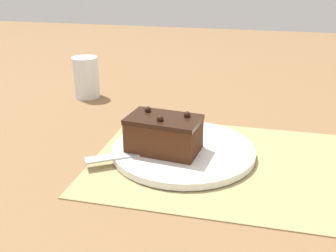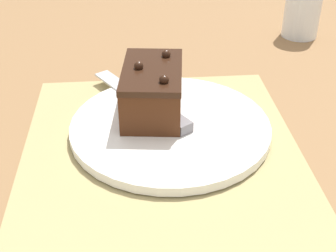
{
  "view_description": "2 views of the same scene",
  "coord_description": "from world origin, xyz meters",
  "px_view_note": "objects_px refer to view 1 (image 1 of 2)",
  "views": [
    {
      "loc": [
        0.04,
        -0.61,
        0.32
      ],
      "look_at": [
        -0.1,
        0.01,
        0.06
      ],
      "focal_mm": 42.0,
      "sensor_mm": 36.0,
      "label": 1
    },
    {
      "loc": [
        0.43,
        -0.03,
        0.34
      ],
      "look_at": [
        -0.05,
        0.01,
        0.03
      ],
      "focal_mm": 50.0,
      "sensor_mm": 36.0,
      "label": 2
    }
  ],
  "objects_px": {
    "chocolate_cake": "(164,134)",
    "cake_plate": "(184,150)",
    "serving_knife": "(165,147)",
    "drinking_glass": "(86,77)"
  },
  "relations": [
    {
      "from": "cake_plate",
      "to": "serving_knife",
      "type": "relative_size",
      "value": 1.36
    },
    {
      "from": "serving_knife",
      "to": "chocolate_cake",
      "type": "bearing_deg",
      "value": 112.57
    },
    {
      "from": "chocolate_cake",
      "to": "serving_knife",
      "type": "xyz_separation_m",
      "value": [
        0.0,
        0.0,
        -0.03
      ]
    },
    {
      "from": "cake_plate",
      "to": "serving_knife",
      "type": "distance_m",
      "value": 0.04
    },
    {
      "from": "cake_plate",
      "to": "serving_knife",
      "type": "xyz_separation_m",
      "value": [
        -0.03,
        -0.02,
        0.01
      ]
    },
    {
      "from": "cake_plate",
      "to": "drinking_glass",
      "type": "height_order",
      "value": "drinking_glass"
    },
    {
      "from": "chocolate_cake",
      "to": "cake_plate",
      "type": "bearing_deg",
      "value": 33.03
    },
    {
      "from": "chocolate_cake",
      "to": "drinking_glass",
      "type": "distance_m",
      "value": 0.41
    },
    {
      "from": "serving_knife",
      "to": "drinking_glass",
      "type": "height_order",
      "value": "drinking_glass"
    },
    {
      "from": "serving_knife",
      "to": "drinking_glass",
      "type": "bearing_deg",
      "value": 11.79
    }
  ]
}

